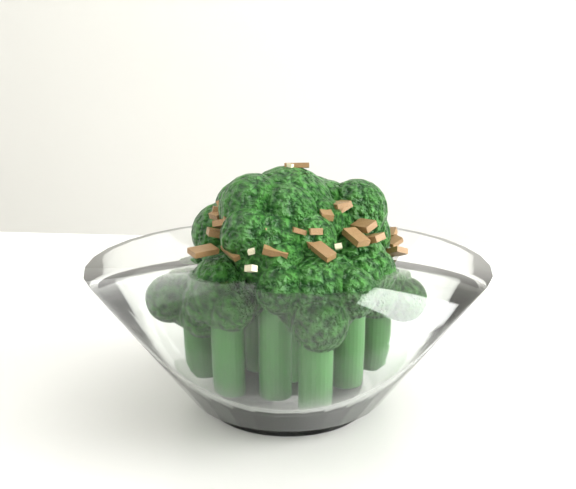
# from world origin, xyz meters

# --- Properties ---
(table) EXTENTS (1.32, 0.99, 0.75)m
(table) POSITION_xyz_m (0.00, -0.13, 0.68)
(table) COLOR white
(table) RESTS_ON ground
(broccoli_dish) EXTENTS (0.23, 0.23, 0.15)m
(broccoli_dish) POSITION_xyz_m (-0.01, -0.15, 0.81)
(broccoli_dish) COLOR white
(broccoli_dish) RESTS_ON table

